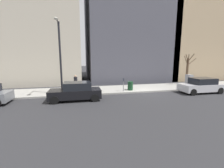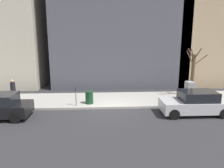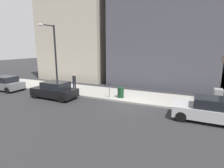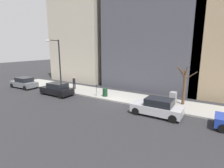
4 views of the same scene
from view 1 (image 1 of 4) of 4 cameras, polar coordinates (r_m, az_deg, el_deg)
name	(u,v)px [view 1 (image 1 of 4)]	position (r m, az deg, el deg)	size (l,w,h in m)	color
ground_plane	(146,93)	(15.82, 12.92, -3.21)	(120.00, 120.00, 0.00)	#2B2B2D
sidewalk	(139,88)	(17.59, 10.14, -1.59)	(4.00, 36.00, 0.15)	#9E9B93
parked_car_silver	(201,86)	(17.71, 30.80, -0.56)	(1.95, 4.21, 1.52)	#B7B7BC
parked_car_black	(76,91)	(12.90, -13.57, -2.79)	(1.96, 4.22, 1.52)	black
parking_meter	(123,83)	(15.21, 4.37, 0.25)	(0.14, 0.10, 1.35)	slate
utility_box	(189,81)	(20.04, 27.25, 1.10)	(0.83, 0.61, 1.43)	#A8A399
streetlamp	(60,52)	(14.28, -19.30, 11.37)	(1.97, 0.32, 6.50)	black
bare_tree	(187,70)	(21.35, 26.78, 4.80)	(1.01, 1.74, 3.91)	brown
trash_bin	(130,86)	(15.98, 6.97, -0.72)	(0.56, 0.56, 0.90)	#14381E
pedestrian_near_meter	(76,82)	(15.81, -13.67, 0.76)	(0.39, 0.36, 1.66)	#1E1E2D
office_tower_left	(184,25)	(31.11, 25.63, 19.72)	(9.89, 9.89, 18.78)	tan
office_block_center	(125,7)	(28.40, 4.94, 27.24)	(12.89, 12.89, 24.13)	#4C4C56
office_tower_right	(45,33)	(25.07, -24.18, 17.38)	(9.93, 9.93, 14.37)	#BCB29E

